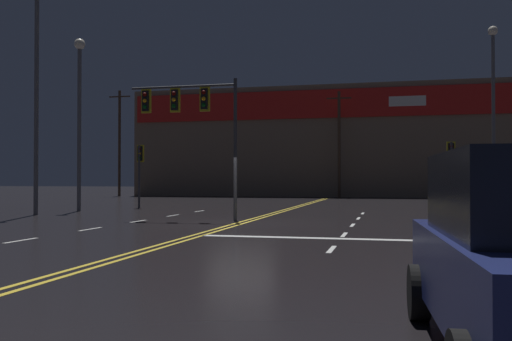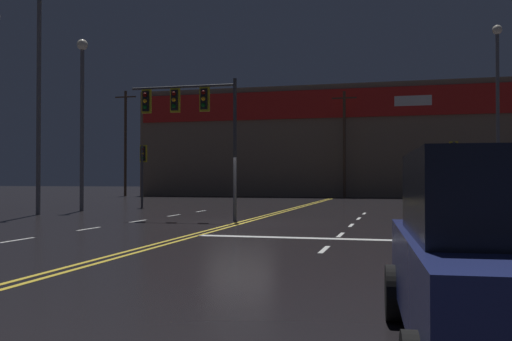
% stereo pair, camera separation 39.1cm
% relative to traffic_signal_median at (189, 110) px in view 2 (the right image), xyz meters
% --- Properties ---
extents(ground_plane, '(200.00, 200.00, 0.00)m').
position_rel_traffic_signal_median_xyz_m(ground_plane, '(2.48, -1.27, -4.44)').
color(ground_plane, black).
extents(road_markings, '(12.27, 60.00, 0.01)m').
position_rel_traffic_signal_median_xyz_m(road_markings, '(3.16, -2.05, -4.44)').
color(road_markings, gold).
rests_on(road_markings, ground).
extents(traffic_signal_median, '(4.53, 0.36, 5.66)m').
position_rel_traffic_signal_median_xyz_m(traffic_signal_median, '(0.00, 0.00, 0.00)').
color(traffic_signal_median, '#38383D').
rests_on(traffic_signal_median, ground).
extents(traffic_signal_corner_northeast, '(0.42, 0.36, 3.52)m').
position_rel_traffic_signal_median_xyz_m(traffic_signal_corner_northeast, '(10.85, 8.08, -1.85)').
color(traffic_signal_corner_northeast, '#38383D').
rests_on(traffic_signal_corner_northeast, ground).
extents(traffic_signal_corner_northwest, '(0.42, 0.36, 3.62)m').
position_rel_traffic_signal_median_xyz_m(traffic_signal_corner_northwest, '(-6.11, 8.45, -1.78)').
color(traffic_signal_corner_northwest, '#38383D').
rests_on(traffic_signal_corner_northwest, ground).
extents(streetlight_near_right, '(0.56, 0.56, 12.14)m').
position_rel_traffic_signal_median_xyz_m(streetlight_near_right, '(-7.94, 1.29, 3.05)').
color(streetlight_near_right, '#59595E').
rests_on(streetlight_near_right, ground).
extents(streetlight_far_right, '(0.56, 0.56, 8.91)m').
position_rel_traffic_signal_median_xyz_m(streetlight_far_right, '(-7.70, 4.60, 1.29)').
color(streetlight_far_right, '#59595E').
rests_on(streetlight_far_right, ground).
extents(streetlight_far_median, '(0.56, 0.56, 10.64)m').
position_rel_traffic_signal_median_xyz_m(streetlight_far_median, '(13.77, 13.83, 2.24)').
color(streetlight_far_median, '#59595E').
rests_on(streetlight_far_median, ground).
extents(parked_car, '(2.24, 4.40, 1.88)m').
position_rel_traffic_signal_median_xyz_m(parked_car, '(9.27, -16.31, -3.49)').
color(parked_car, navy).
rests_on(parked_car, ground).
extents(building_backdrop, '(39.02, 10.23, 10.41)m').
position_rel_traffic_signal_median_xyz_m(building_backdrop, '(2.49, 35.53, 0.78)').
color(building_backdrop, '#7A6651').
rests_on(building_backdrop, ground).
extents(utility_pole_row, '(45.24, 0.26, 10.88)m').
position_rel_traffic_signal_median_xyz_m(utility_pole_row, '(3.72, 29.50, 0.90)').
color(utility_pole_row, '#4C3828').
rests_on(utility_pole_row, ground).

